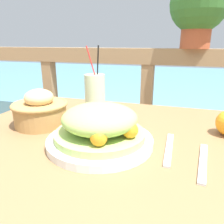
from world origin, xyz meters
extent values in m
cube|color=olive|center=(0.00, 0.00, 0.74)|extent=(0.90, 0.73, 0.04)
cube|color=olive|center=(-0.39, 0.31, 0.36)|extent=(0.06, 0.06, 0.72)
cube|color=olive|center=(0.39, 0.31, 0.36)|extent=(0.06, 0.06, 0.72)
cube|color=#937551|center=(0.00, 0.76, 0.94)|extent=(2.80, 0.08, 0.09)
cube|color=#937551|center=(-0.68, 0.76, 0.45)|extent=(0.07, 0.07, 0.90)
cube|color=#937551|center=(0.00, 0.76, 0.45)|extent=(0.07, 0.07, 0.90)
cube|color=#568EA8|center=(0.00, 3.26, 0.21)|extent=(12.00, 4.00, 0.41)
cylinder|color=silver|center=(0.00, -0.06, 0.77)|extent=(0.28, 0.28, 0.02)
cylinder|color=#A8C66B|center=(0.00, -0.06, 0.79)|extent=(0.24, 0.24, 0.02)
ellipsoid|color=#9EC660|center=(0.00, -0.06, 0.84)|extent=(0.20, 0.20, 0.07)
sphere|color=orange|center=(0.08, -0.08, 0.82)|extent=(0.04, 0.04, 0.04)
sphere|color=orange|center=(0.01, 0.02, 0.82)|extent=(0.04, 0.04, 0.04)
sphere|color=orange|center=(-0.08, -0.06, 0.82)|extent=(0.04, 0.04, 0.04)
sphere|color=orange|center=(0.03, -0.14, 0.82)|extent=(0.04, 0.04, 0.04)
cylinder|color=beige|center=(-0.13, 0.22, 0.83)|extent=(0.08, 0.08, 0.14)
cylinder|color=red|center=(-0.12, 0.21, 0.90)|extent=(0.06, 0.04, 0.21)
cylinder|color=black|center=(-0.12, 0.23, 0.90)|extent=(0.03, 0.05, 0.22)
cylinder|color=#AD7F47|center=(-0.24, 0.02, 0.80)|extent=(0.17, 0.17, 0.07)
torus|color=#AD7F47|center=(-0.24, 0.02, 0.83)|extent=(0.18, 0.18, 0.01)
ellipsoid|color=#DBB77A|center=(-0.24, 0.02, 0.85)|extent=(0.09, 0.09, 0.05)
cylinder|color=#A34C2D|center=(0.25, 0.76, 1.04)|extent=(0.16, 0.16, 0.10)
sphere|color=#336B2D|center=(0.25, 0.76, 1.21)|extent=(0.30, 0.30, 0.30)
cube|color=silver|center=(0.18, -0.04, 0.76)|extent=(0.02, 0.18, 0.00)
cube|color=silver|center=(0.26, -0.08, 0.76)|extent=(0.03, 0.18, 0.00)
camera|label=1|loc=(0.19, -0.56, 1.02)|focal=35.00mm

